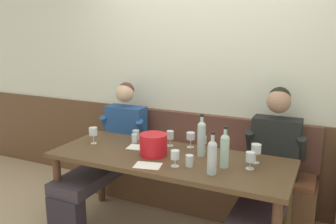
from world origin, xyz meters
name	(u,v)px	position (x,y,z in m)	size (l,w,h in m)	color
room_wall_back	(206,70)	(0.00, 1.09, 1.40)	(6.80, 0.08, 2.80)	silver
wood_wainscot_panel	(203,156)	(0.00, 1.04, 0.47)	(6.80, 0.03, 0.94)	brown
wall_bench	(195,180)	(0.00, 0.83, 0.28)	(2.34, 0.42, 0.94)	brown
dining_table	(169,166)	(0.00, 0.18, 0.67)	(2.04, 0.78, 0.76)	#503822
person_right_seat	(109,151)	(-0.81, 0.46, 0.60)	(0.53, 1.20, 1.25)	#2B242F
person_left_seat	(268,173)	(0.78, 0.48, 0.64)	(0.53, 1.21, 1.31)	#332937
ice_bucket	(153,145)	(-0.13, 0.15, 0.85)	(0.24, 0.24, 0.19)	red
wine_bottle_clear_water	(201,137)	(0.24, 0.32, 0.92)	(0.07, 0.07, 0.36)	#B2C8C6
wine_bottle_amber_mid	(212,156)	(0.45, -0.02, 0.90)	(0.07, 0.07, 0.33)	silver
wine_bottle_green_tall	(225,149)	(0.49, 0.15, 0.90)	(0.07, 0.07, 0.33)	#AECDBC
wine_glass_near_bucket	(93,132)	(-0.79, 0.19, 0.87)	(0.08, 0.08, 0.15)	silver
wine_glass_mid_right	(170,135)	(-0.11, 0.44, 0.86)	(0.07, 0.07, 0.14)	silver
wine_glass_center_rear	(250,157)	(0.68, 0.20, 0.85)	(0.07, 0.07, 0.14)	silver
wine_glass_mid_left	(256,149)	(0.69, 0.35, 0.87)	(0.08, 0.08, 0.16)	silver
wine_glass_left_end	(203,140)	(0.21, 0.41, 0.86)	(0.07, 0.07, 0.14)	silver
wine_glass_center_front	(191,136)	(0.08, 0.48, 0.86)	(0.08, 0.08, 0.14)	silver
wine_glass_right_end	(175,156)	(0.14, 0.00, 0.85)	(0.07, 0.07, 0.13)	silver
water_tumbler_right	(136,135)	(-0.48, 0.46, 0.81)	(0.07, 0.07, 0.10)	silver
water_tumbler_left	(189,161)	(0.24, 0.05, 0.80)	(0.06, 0.06, 0.09)	silver
water_tumbler_center	(134,138)	(-0.45, 0.38, 0.80)	(0.06, 0.06, 0.08)	silver
tasting_sheet_left_guest	(139,147)	(-0.34, 0.27, 0.76)	(0.21, 0.15, 0.00)	white
tasting_sheet_right_guest	(148,165)	(-0.06, -0.08, 0.76)	(0.21, 0.15, 0.00)	white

